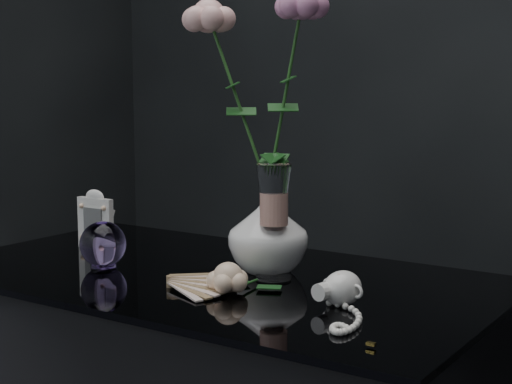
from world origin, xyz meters
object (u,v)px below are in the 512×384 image
Objects in this scene: wine_glass at (274,222)px; paperweight at (103,244)px; pearl_jar at (342,287)px; picture_frame at (95,219)px; loose_rose at (228,278)px; vase at (268,231)px.

wine_glass reaches higher than paperweight.
picture_frame is at bearing -178.13° from pearl_jar.
vase is at bearing 103.88° from loose_rose.
picture_frame is 0.63× the size of pearl_jar.
loose_rose is (-0.01, -0.13, -0.08)m from wine_glass.
picture_frame is at bearing 178.77° from wine_glass.
picture_frame is at bearing 139.63° from paperweight.
vase is 0.99× the size of loose_rose.
wine_glass reaches higher than pearl_jar.
wine_glass is at bearing -2.75° from picture_frame.
pearl_jar is at bearing 2.57° from paperweight.
wine_glass is at bearing 165.70° from pearl_jar.
vase is at bearing 134.75° from wine_glass.
pearl_jar is at bearing 18.36° from loose_rose.
loose_rose is (0.45, -0.14, -0.04)m from picture_frame.
vase is 0.17m from loose_rose.
wine_glass is at bearing 90.92° from loose_rose.
loose_rose is (0.03, -0.16, -0.05)m from vase.
paperweight is (-0.28, -0.14, -0.03)m from vase.
pearl_jar is (0.64, -0.09, -0.03)m from picture_frame.
vase is 0.42m from picture_frame.
paperweight is (0.13, -0.11, -0.02)m from picture_frame.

